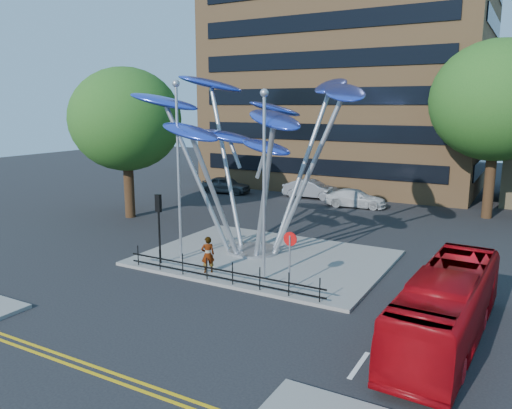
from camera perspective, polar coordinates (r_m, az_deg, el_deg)
The scene contains 18 objects.
ground at distance 20.44m, azimuth -4.45°, elevation -11.10°, with size 120.00×120.00×0.00m, color black.
traffic_island at distance 25.75m, azimuth 1.13°, elevation -6.10°, with size 12.00×9.00×0.15m, color slate.
double_yellow_near at distance 16.30m, azimuth -16.80°, elevation -17.70°, with size 40.00×0.12×0.01m, color gold.
double_yellow_far at distance 16.12m, azimuth -17.60°, elevation -18.09°, with size 40.00×0.12×0.01m, color gold.
brick_tower at distance 50.98m, azimuth 10.59°, elevation 19.27°, with size 25.00×15.00×30.00m, color olive.
tree_right at distance 37.76m, azimuth 25.83°, elevation 10.60°, with size 8.80×8.80×12.11m.
tree_left at distance 35.55m, azimuth -14.67°, elevation 9.36°, with size 7.60×7.60×10.32m.
leaf_sculpture at distance 25.69m, azimuth -0.22°, elevation 9.28°, with size 12.72×9.54×9.51m.
street_lamp_left at distance 24.50m, azimuth -8.89°, elevation 5.50°, with size 0.36×0.36×8.80m.
street_lamp_right at distance 21.38m, azimuth 0.93°, elevation 4.09°, with size 0.36×0.36×8.30m.
traffic_light_island at distance 24.48m, azimuth -11.06°, elevation -1.08°, with size 0.28×0.18×3.42m.
no_entry_sign_island at distance 20.97m, azimuth 3.90°, elevation -5.24°, with size 0.60×0.10×2.45m.
pedestrian_railing_front at distance 22.09m, azimuth -4.19°, elevation -7.82°, with size 10.00×0.06×1.00m.
red_bus at distance 17.89m, azimuth 20.93°, elevation -10.90°, with size 2.09×8.94×2.49m, color #A1070E.
pedestrian at distance 23.20m, azimuth -5.53°, elevation -5.71°, with size 0.63×0.41×1.72m, color gray.
parked_car_left at distance 44.79m, azimuth -3.44°, elevation 2.25°, with size 1.76×4.38×1.49m, color #3B3E42.
parked_car_mid at distance 42.55m, azimuth 6.33°, elevation 1.77°, with size 1.65×4.74×1.56m, color #9FA0A6.
parked_car_right at distance 39.34m, azimuth 11.32°, elevation 0.69°, with size 1.91×4.70×1.36m, color beige.
Camera 1 is at (10.56, -15.68, 7.78)m, focal length 35.00 mm.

